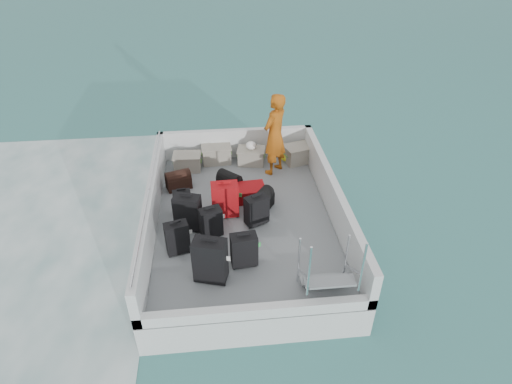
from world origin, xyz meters
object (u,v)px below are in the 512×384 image
Objects in this scene: suitcase_1 at (188,213)px; suitcase_3 at (210,261)px; suitcase_0 at (177,238)px; crate_2 at (251,157)px; suitcase_4 at (211,223)px; suitcase_5 at (225,200)px; crate_3 at (299,154)px; passenger at (275,135)px; crate_1 at (216,154)px; suitcase_6 at (244,250)px; suitcase_8 at (247,193)px; suitcase_2 at (183,203)px; suitcase_7 at (257,210)px; crate_0 at (188,163)px.

suitcase_3 is at bearing -57.05° from suitcase_1.
suitcase_0 is 1.05× the size of crate_2.
suitcase_4 is 0.67m from suitcase_5.
crate_3 is 1.04m from passenger.
suitcase_3 is 1.73m from suitcase_5.
crate_1 reaches higher than crate_2.
passenger is at bearing 66.38° from suitcase_6.
crate_2 is at bearing 47.06° from suitcase_0.
suitcase_4 is at bearing 19.42° from suitcase_0.
crate_3 is at bearing -48.07° from suitcase_8.
passenger is at bearing 27.42° from suitcase_2.
suitcase_7 is at bearing -74.16° from crate_1.
suitcase_8 is 1.94m from crate_3.
suitcase_2 is 0.86× the size of crate_0.
suitcase_1 is 1.18× the size of suitcase_6.
crate_1 is at bearing 15.58° from suitcase_8.
suitcase_2 is at bearing 122.06° from suitcase_3.
suitcase_0 is 1.03× the size of suitcase_7.
suitcase_4 reaches higher than crate_0.
suitcase_2 is at bearing -11.64° from passenger.
crate_1 is (0.67, 0.28, 0.02)m from crate_0.
suitcase_4 is 0.90m from suitcase_7.
suitcase_1 reaches higher than suitcase_6.
suitcase_2 is 2.52m from passenger.
crate_2 is at bearing 178.77° from crate_3.
crate_3 is at bearing 58.90° from suitcase_1.
suitcase_0 reaches higher than suitcase_4.
suitcase_3 is 3.81m from crate_1.
suitcase_6 is (1.08, -1.55, 0.05)m from suitcase_2.
suitcase_4 is at bearing -61.39° from suitcase_2.
suitcase_8 is at bearing 77.15° from suitcase_6.
suitcase_3 is at bearing -147.96° from suitcase_7.
suitcase_1 is 1.21× the size of crate_2.
suitcase_7 is 0.86m from suitcase_8.
suitcase_8 is at bearing -46.39° from crate_0.
suitcase_8 is (1.33, 1.50, -0.16)m from suitcase_0.
suitcase_7 is 2.56m from crate_3.
suitcase_3 is 4.19m from crate_3.
suitcase_4 is 3.26m from crate_3.
suitcase_0 reaches higher than suitcase_2.
suitcase_4 is 0.97× the size of suitcase_6.
suitcase_7 reaches higher than crate_2.
suitcase_2 is 0.78× the size of crate_1.
suitcase_6 reaches higher than suitcase_7.
suitcase_1 is (0.17, 0.65, 0.05)m from suitcase_0.
crate_0 is at bearing 114.07° from suitcase_3.
suitcase_6 is (1.12, -0.41, -0.01)m from suitcase_0.
suitcase_1 reaches higher than crate_0.
suitcase_0 is 0.97× the size of crate_3.
suitcase_2 is 1.89m from suitcase_6.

